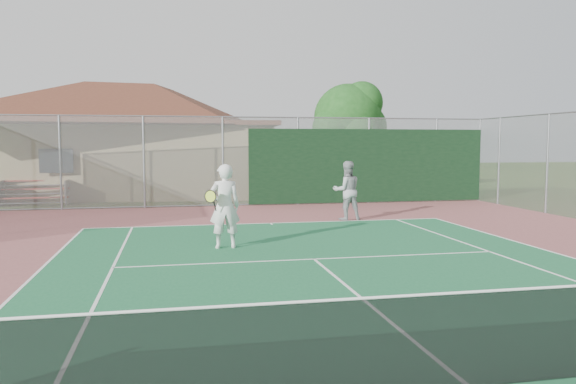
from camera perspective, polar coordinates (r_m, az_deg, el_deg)
The scene contains 8 objects.
tennis_net at distance 6.11m, azimuth 18.04°, elevation -14.06°, with size 11.85×0.08×1.10m.
back_fence at distance 22.56m, azimuth 1.28°, elevation 2.93°, with size 20.08×0.11×3.53m.
side_fence_right at distance 21.76m, azimuth 24.85°, elevation 2.61°, with size 0.08×9.00×3.50m.
clubhouse at distance 28.85m, azimuth -15.51°, elevation 6.20°, with size 15.21×10.76×6.26m.
bleachers at distance 24.90m, azimuth -24.33°, elevation 0.03°, with size 2.69×1.72×0.98m.
tree at distance 27.51m, azimuth 6.30°, elevation 7.24°, with size 3.90×3.69×5.44m.
player_white_front at distance 13.21m, azimuth -6.48°, elevation -1.51°, with size 0.87×0.67×1.98m.
player_grey_back at distance 18.06m, azimuth 5.99°, elevation 0.08°, with size 0.93×0.74×1.89m.
Camera 1 is at (-2.90, -5.01, 2.48)m, focal length 35.00 mm.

